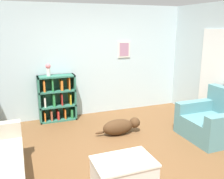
# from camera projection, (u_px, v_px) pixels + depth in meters

# --- Properties ---
(ground_plane) EXTENTS (14.00, 14.00, 0.00)m
(ground_plane) POSITION_uv_depth(u_px,v_px,m) (121.00, 156.00, 4.18)
(ground_plane) COLOR brown
(wall_back) EXTENTS (5.60, 0.13, 2.60)m
(wall_back) POSITION_uv_depth(u_px,v_px,m) (84.00, 61.00, 5.90)
(wall_back) COLOR silver
(wall_back) RESTS_ON ground_plane
(bookshelf) EXTENTS (0.82, 0.31, 1.05)m
(bookshelf) POSITION_uv_depth(u_px,v_px,m) (57.00, 98.00, 5.66)
(bookshelf) COLOR #2D6B56
(bookshelf) RESTS_ON ground_plane
(recliner_chair) EXTENTS (0.98, 1.02, 0.93)m
(recliner_chair) POSITION_uv_depth(u_px,v_px,m) (214.00, 121.00, 4.82)
(recliner_chair) COLOR slate
(recliner_chair) RESTS_ON ground_plane
(coffee_table) EXTENTS (0.78, 0.54, 0.46)m
(coffee_table) POSITION_uv_depth(u_px,v_px,m) (124.00, 175.00, 3.21)
(coffee_table) COLOR silver
(coffee_table) RESTS_ON ground_plane
(dog) EXTENTS (0.94, 0.29, 0.32)m
(dog) POSITION_uv_depth(u_px,v_px,m) (120.00, 126.00, 4.97)
(dog) COLOR #472D19
(dog) RESTS_ON ground_plane
(vase) EXTENTS (0.11, 0.11, 0.27)m
(vase) POSITION_uv_depth(u_px,v_px,m) (48.00, 69.00, 5.42)
(vase) COLOR silver
(vase) RESTS_ON bookshelf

